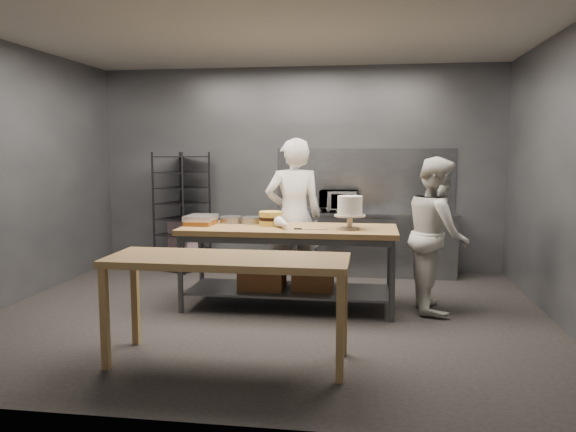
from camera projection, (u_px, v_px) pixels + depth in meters
The scene contains 16 objects.
ground at pixel (268, 314), 6.12m from camera, with size 6.00×6.00×0.00m, color black.
back_wall at pixel (298, 169), 8.40m from camera, with size 6.00×0.04×3.00m, color #4C4F54.
work_table at pixel (287, 257), 6.33m from camera, with size 2.40×0.90×0.92m.
near_counter at pixel (228, 267), 4.64m from camera, with size 2.00×0.70×0.90m.
back_counter at pixel (364, 243), 8.07m from camera, with size 2.60×0.60×0.90m.
splashback_panel at pixel (365, 179), 8.26m from camera, with size 2.60×0.02×0.90m, color slate.
speed_rack at pixel (182, 212), 8.33m from camera, with size 0.80×0.83×1.75m.
chef_behind at pixel (294, 217), 6.90m from camera, with size 0.70×0.46×1.92m, color white.
chef_right at pixel (437, 234), 6.19m from camera, with size 0.83×0.65×1.71m, color silver.
microwave at pixel (339, 201), 8.05m from camera, with size 0.54×0.37×0.30m, color black.
frosted_cake_stand at pixel (350, 208), 6.09m from camera, with size 0.34×0.34×0.36m.
layer_cake at pixel (270, 218), 6.41m from camera, with size 0.26×0.26×0.16m.
cake_pans at pixel (241, 220), 6.63m from camera, with size 0.51×0.29×0.07m.
piping_bag at pixel (284, 224), 6.11m from camera, with size 0.12×0.12×0.38m, color white.
offset_spatula at pixel (306, 229), 6.07m from camera, with size 0.37×0.02×0.02m.
pastry_clamshells at pixel (201, 220), 6.48m from camera, with size 0.32×0.39×0.11m.
Camera 1 is at (1.08, -5.86, 1.78)m, focal length 35.00 mm.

